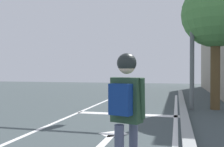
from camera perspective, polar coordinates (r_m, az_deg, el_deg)
lane_line_center at (r=6.72m, az=-16.14°, el=-11.91°), size 0.12×20.00×0.01m
lane_line_curbside at (r=5.85m, az=13.80°, el=-13.80°), size 0.12×20.00×0.01m
stop_bar at (r=8.72m, az=3.41°, el=-8.97°), size 3.43×0.40×0.01m
lane_arrow_stem at (r=5.33m, az=-1.96°, el=-15.23°), size 0.16×1.40×0.01m
lane_arrow_head at (r=6.13m, az=0.29°, el=-13.12°), size 0.71×0.71×0.01m
curb_strip at (r=5.84m, az=16.32°, el=-13.16°), size 0.24×24.00×0.14m
skater at (r=3.10m, az=3.11°, el=-6.49°), size 0.43×0.60×1.59m
traffic_signal_mast at (r=10.19m, az=12.27°, el=13.03°), size 4.15×0.34×5.33m
roadside_tree at (r=10.64m, az=21.88°, el=11.96°), size 2.51×2.51×4.86m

